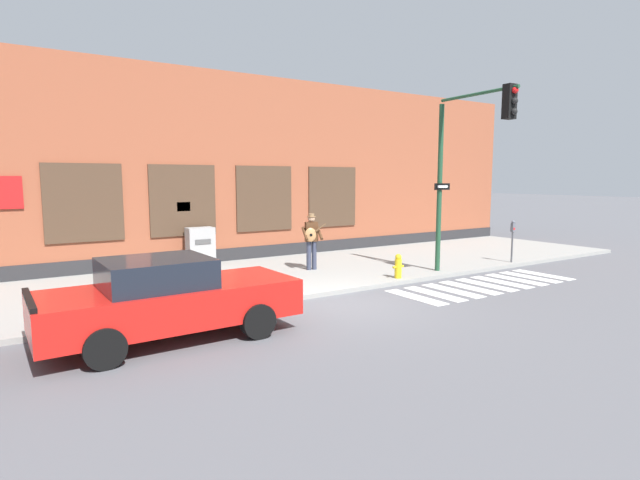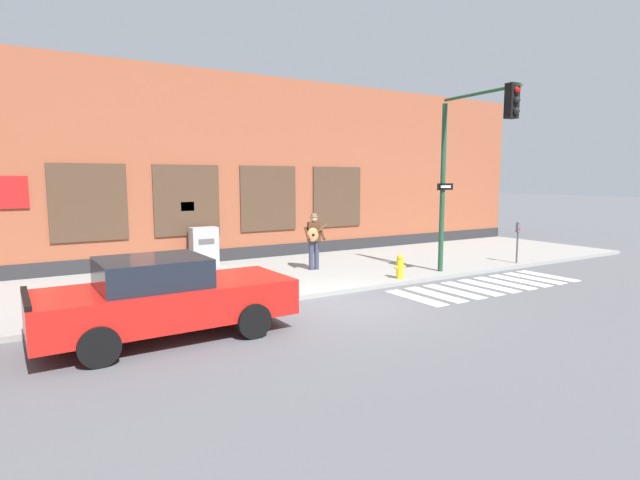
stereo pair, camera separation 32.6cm
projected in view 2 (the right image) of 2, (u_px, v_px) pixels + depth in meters
The scene contains 10 objects.
ground_plane at pixel (337, 305), 11.74m from camera, with size 160.00×160.00×0.00m, color #56565B.
sidewalk at pixel (267, 276), 14.95m from camera, with size 28.00×5.90×0.12m.
building_backdrop at pixel (209, 170), 18.74m from camera, with size 28.00×4.06×6.54m.
crosswalk at pixel (488, 286), 13.81m from camera, with size 5.78×1.90×0.01m.
red_car at pixel (164, 298), 9.22m from camera, with size 4.63×2.05×1.53m.
busker at pixel (314, 238), 15.53m from camera, with size 0.72×0.65×1.76m.
traffic_light at pixel (469, 151), 14.07m from camera, with size 0.60×2.82×5.24m.
parking_meter at pixel (518, 235), 16.76m from camera, with size 0.13×0.11×1.44m.
utility_box at pixel (204, 246), 16.41m from camera, with size 0.87×0.53×1.26m.
fire_hydrant at pixel (400, 267), 14.23m from camera, with size 0.38×0.20×0.70m.
Camera 2 is at (-6.35, -9.56, 2.96)m, focal length 28.00 mm.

